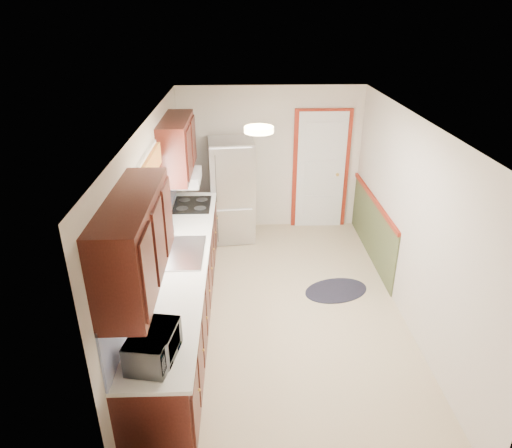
{
  "coord_description": "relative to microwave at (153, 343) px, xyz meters",
  "views": [
    {
      "loc": [
        -0.49,
        -4.8,
        3.48
      ],
      "look_at": [
        -0.32,
        0.1,
        1.15
      ],
      "focal_mm": 32.0,
      "sensor_mm": 36.0,
      "label": 1
    }
  ],
  "objects": [
    {
      "name": "cooktop",
      "position": [
        0.01,
        3.15,
        -0.15
      ],
      "size": [
        0.52,
        0.62,
        0.02
      ],
      "primitive_type": "cube",
      "color": "black",
      "rests_on": "kitchen_run"
    },
    {
      "name": "rug",
      "position": [
        1.98,
        2.32,
        -1.1
      ],
      "size": [
        1.02,
        0.81,
        0.01
      ],
      "primitive_type": "ellipsoid",
      "rotation": [
        0.0,
        0.0,
        0.31
      ],
      "color": "black",
      "rests_on": "ground"
    },
    {
      "name": "ceiling_fixture",
      "position": [
        0.9,
        1.75,
        1.26
      ],
      "size": [
        0.3,
        0.3,
        0.06
      ],
      "primitive_type": "cylinder",
      "color": "#FFD88C",
      "rests_on": "room_shell"
    },
    {
      "name": "refrigerator",
      "position": [
        0.56,
        4.0,
        -0.28
      ],
      "size": [
        0.75,
        0.73,
        1.66
      ],
      "rotation": [
        0.0,
        0.0,
        0.09
      ],
      "color": "#B7B7BC",
      "rests_on": "ground"
    },
    {
      "name": "back_wall_trim",
      "position": [
        2.19,
        4.16,
        -0.21
      ],
      "size": [
        1.12,
        2.3,
        2.08
      ],
      "color": "maroon",
      "rests_on": "ground"
    },
    {
      "name": "room_shell",
      "position": [
        1.2,
        1.95,
        0.1
      ],
      "size": [
        3.2,
        5.2,
        2.52
      ],
      "color": "tan",
      "rests_on": "ground"
    },
    {
      "name": "microwave",
      "position": [
        0.0,
        0.0,
        0.0
      ],
      "size": [
        0.35,
        0.52,
        0.33
      ],
      "primitive_type": "imported",
      "rotation": [
        0.0,
        0.0,
        1.4
      ],
      "color": "white",
      "rests_on": "kitchen_run"
    },
    {
      "name": "kitchen_run",
      "position": [
        -0.04,
        1.66,
        -0.29
      ],
      "size": [
        0.63,
        4.0,
        2.2
      ],
      "color": "#3A120D",
      "rests_on": "ground"
    }
  ]
}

